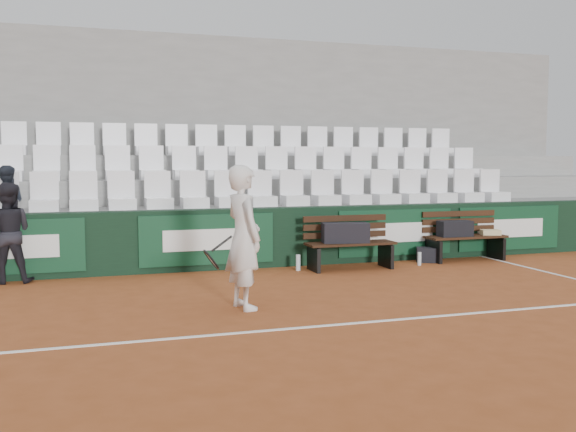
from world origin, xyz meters
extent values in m
plane|color=#964821|center=(0.00, 0.00, 0.00)|extent=(80.00, 80.00, 0.00)
cube|color=white|center=(0.00, 0.00, 0.00)|extent=(18.00, 0.06, 0.01)
cube|color=black|center=(0.00, 4.00, 0.50)|extent=(18.00, 0.30, 1.00)
cube|color=#0C381E|center=(-3.20, 3.83, 0.52)|extent=(2.20, 0.04, 0.82)
cube|color=#0C381E|center=(-0.20, 3.83, 0.52)|extent=(2.20, 0.04, 0.82)
cube|color=#0C381E|center=(3.20, 3.83, 0.52)|extent=(2.20, 0.04, 0.82)
cube|color=#0C381E|center=(5.60, 3.83, 0.52)|extent=(2.20, 0.04, 0.82)
cube|color=gray|center=(0.00, 4.62, 0.50)|extent=(18.00, 0.95, 1.00)
cube|color=gray|center=(0.00, 5.58, 0.72)|extent=(18.00, 0.95, 1.45)
cube|color=gray|center=(0.00, 6.53, 0.95)|extent=(18.00, 0.95, 1.90)
cube|color=gray|center=(0.00, 7.15, 2.20)|extent=(18.00, 0.30, 4.40)
cube|color=white|center=(0.00, 4.45, 1.31)|extent=(11.90, 0.44, 0.63)
cube|color=white|center=(0.00, 5.40, 1.77)|extent=(11.90, 0.44, 0.63)
cube|color=white|center=(0.00, 6.35, 2.21)|extent=(11.90, 0.44, 0.63)
cube|color=black|center=(2.10, 3.31, 0.23)|extent=(1.50, 0.56, 0.45)
cube|color=#341D0F|center=(4.45, 3.53, 0.23)|extent=(1.50, 0.56, 0.45)
cube|color=black|center=(2.00, 3.31, 0.61)|extent=(0.81, 0.46, 0.33)
cube|color=black|center=(4.20, 3.50, 0.59)|extent=(0.61, 0.30, 0.28)
cube|color=beige|center=(4.96, 3.51, 0.50)|extent=(0.39, 0.33, 0.09)
cube|color=black|center=(3.72, 3.56, 0.13)|extent=(0.50, 0.42, 0.26)
cylinder|color=silver|center=(1.22, 3.44, 0.13)|extent=(0.07, 0.07, 0.27)
cylinder|color=silver|center=(3.38, 3.29, 0.12)|extent=(0.06, 0.06, 0.23)
imported|color=silver|center=(-0.27, 1.10, 0.88)|extent=(0.55, 0.71, 1.75)
torus|color=black|center=(-0.67, 1.10, 0.62)|extent=(0.19, 0.30, 0.26)
cylinder|color=black|center=(-0.54, 1.10, 0.81)|extent=(0.26, 0.03, 0.20)
imported|color=black|center=(-3.19, 3.74, 0.74)|extent=(0.76, 0.61, 1.48)
imported|color=#202530|center=(-3.27, 4.50, 1.59)|extent=(0.59, 0.47, 1.18)
camera|label=1|loc=(-2.11, -6.42, 1.81)|focal=40.00mm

